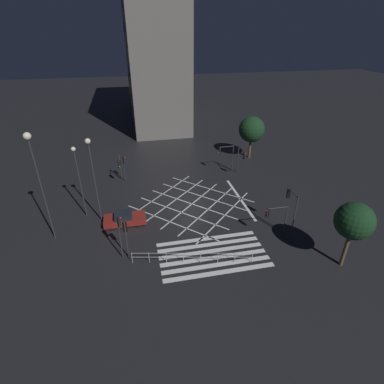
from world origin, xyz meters
name	(u,v)px	position (x,y,z in m)	size (l,w,h in m)	color
ground_plane	(192,204)	(0.00, 0.00, 0.00)	(200.00, 200.00, 0.00)	black
road_markings	(206,231)	(0.34, -5.19, 0.00)	(14.11, 18.23, 0.01)	silver
office_building	(153,61)	(-0.01, 38.24, 11.17)	(10.06, 32.11, 22.34)	slate
traffic_light_nw_main	(124,163)	(-7.11, 7.30, 2.49)	(0.39, 0.36, 3.48)	#2D2D30
traffic_light_sw_cross	(125,232)	(-7.22, -7.36, 2.59)	(0.36, 0.39, 3.61)	#2D2D30
traffic_light_ne_main	(225,153)	(6.12, 7.42, 2.74)	(2.12, 0.36, 3.76)	#2D2D30
traffic_light_nw_cross	(120,165)	(-7.65, 6.75, 2.62)	(0.36, 2.07, 3.59)	#2D2D30
traffic_light_sw_main	(120,229)	(-7.63, -7.44, 3.06)	(0.39, 0.36, 4.29)	#2D2D30
traffic_light_ne_cross	(242,156)	(7.75, 5.60, 2.89)	(0.36, 2.50, 3.93)	#2D2D30
traffic_light_se_cross	(291,203)	(7.94, -6.84, 3.21)	(0.36, 1.89, 4.43)	#2D2D30
traffic_light_se_main	(275,215)	(6.21, -7.24, 2.36)	(2.27, 0.36, 3.23)	#2D2D30
street_lamp_east	(92,165)	(-9.80, -1.11, 6.20)	(0.52, 0.52, 8.77)	#2D2D30
street_lamp_west	(35,163)	(-13.90, -3.37, 7.75)	(0.62, 0.62, 10.32)	#2D2D30
street_lamp_far	(78,172)	(-11.38, 0.07, 5.07)	(0.44, 0.44, 7.66)	#2D2D30
street_tree_near	(354,221)	(10.18, -12.14, 4.40)	(2.98, 2.98, 5.92)	brown
street_tree_far	(252,129)	(11.34, 11.54, 4.34)	(3.77, 3.77, 6.24)	brown
waiting_car	(125,219)	(-7.41, -2.35, 0.62)	(4.15, 1.83, 1.31)	maroon
pedestrian_railing	(192,256)	(-1.99, -9.30, 0.67)	(9.93, 2.16, 1.05)	#B7B7BC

